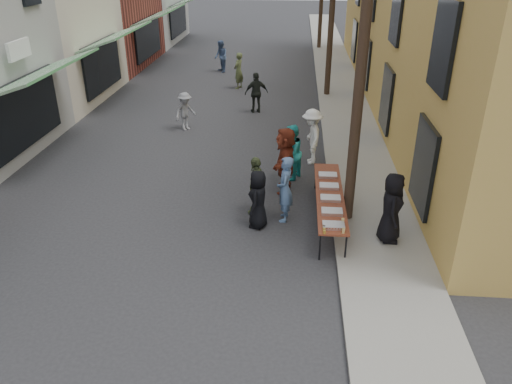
% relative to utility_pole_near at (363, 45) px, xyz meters
% --- Properties ---
extents(ground, '(120.00, 120.00, 0.00)m').
position_rel_utility_pole_near_xyz_m(ground, '(-4.30, -3.00, -4.50)').
color(ground, '#28282B').
rests_on(ground, ground).
extents(sidewalk, '(2.20, 60.00, 0.10)m').
position_rel_utility_pole_near_xyz_m(sidewalk, '(0.70, 12.00, -4.45)').
color(sidewalk, gray).
rests_on(sidewalk, ground).
extents(storefront_row, '(8.00, 37.00, 9.00)m').
position_rel_utility_pole_near_xyz_m(storefront_row, '(-14.30, 11.96, -0.38)').
color(storefront_row, maroon).
rests_on(storefront_row, ground).
extents(utility_pole_near, '(0.26, 0.26, 9.00)m').
position_rel_utility_pole_near_xyz_m(utility_pole_near, '(0.00, 0.00, 0.00)').
color(utility_pole_near, '#2D2116').
rests_on(utility_pole_near, ground).
extents(serving_table, '(0.70, 4.00, 0.75)m').
position_rel_utility_pole_near_xyz_m(serving_table, '(-0.50, -0.03, -3.79)').
color(serving_table, maroon).
rests_on(serving_table, ground).
extents(catering_tray_sausage, '(0.50, 0.33, 0.08)m').
position_rel_utility_pole_near_xyz_m(catering_tray_sausage, '(-0.50, -1.68, -3.71)').
color(catering_tray_sausage, maroon).
rests_on(catering_tray_sausage, serving_table).
extents(catering_tray_foil_b, '(0.50, 0.33, 0.08)m').
position_rel_utility_pole_near_xyz_m(catering_tray_foil_b, '(-0.50, -1.03, -3.71)').
color(catering_tray_foil_b, '#B2B2B7').
rests_on(catering_tray_foil_b, serving_table).
extents(catering_tray_buns, '(0.50, 0.33, 0.08)m').
position_rel_utility_pole_near_xyz_m(catering_tray_buns, '(-0.50, -0.33, -3.71)').
color(catering_tray_buns, tan).
rests_on(catering_tray_buns, serving_table).
extents(catering_tray_foil_d, '(0.50, 0.33, 0.08)m').
position_rel_utility_pole_near_xyz_m(catering_tray_foil_d, '(-0.50, 0.37, -3.71)').
color(catering_tray_foil_d, '#B2B2B7').
rests_on(catering_tray_foil_d, serving_table).
extents(catering_tray_buns_end, '(0.50, 0.33, 0.08)m').
position_rel_utility_pole_near_xyz_m(catering_tray_buns_end, '(-0.50, 1.07, -3.71)').
color(catering_tray_buns_end, tan).
rests_on(catering_tray_buns_end, serving_table).
extents(condiment_jar_a, '(0.07, 0.07, 0.08)m').
position_rel_utility_pole_near_xyz_m(condiment_jar_a, '(-0.72, -1.98, -3.71)').
color(condiment_jar_a, '#A57F26').
rests_on(condiment_jar_a, serving_table).
extents(condiment_jar_b, '(0.07, 0.07, 0.08)m').
position_rel_utility_pole_near_xyz_m(condiment_jar_b, '(-0.72, -1.88, -3.71)').
color(condiment_jar_b, '#A57F26').
rests_on(condiment_jar_b, serving_table).
extents(condiment_jar_c, '(0.07, 0.07, 0.08)m').
position_rel_utility_pole_near_xyz_m(condiment_jar_c, '(-0.72, -1.78, -3.71)').
color(condiment_jar_c, '#A57F26').
rests_on(condiment_jar_c, serving_table).
extents(cup_stack, '(0.08, 0.08, 0.12)m').
position_rel_utility_pole_near_xyz_m(cup_stack, '(-0.30, -1.93, -3.69)').
color(cup_stack, tan).
rests_on(cup_stack, serving_table).
extents(guest_front_a, '(0.63, 0.83, 1.54)m').
position_rel_utility_pole_near_xyz_m(guest_front_a, '(-2.31, -0.49, -3.73)').
color(guest_front_a, black).
rests_on(guest_front_a, ground).
extents(guest_front_b, '(0.44, 0.65, 1.76)m').
position_rel_utility_pole_near_xyz_m(guest_front_b, '(-1.65, -0.09, -3.62)').
color(guest_front_b, '#51709D').
rests_on(guest_front_b, ground).
extents(guest_front_c, '(0.95, 1.04, 1.73)m').
position_rel_utility_pole_near_xyz_m(guest_front_c, '(-1.54, 2.46, -3.64)').
color(guest_front_c, '#29ACAC').
rests_on(guest_front_c, ground).
extents(guest_front_d, '(0.78, 1.23, 1.82)m').
position_rel_utility_pole_near_xyz_m(guest_front_d, '(-0.90, 3.81, -3.59)').
color(guest_front_d, white).
rests_on(guest_front_d, ground).
extents(guest_front_e, '(0.56, 1.00, 1.62)m').
position_rel_utility_pole_near_xyz_m(guest_front_e, '(-2.42, 0.23, -3.69)').
color(guest_front_e, '#4D5B34').
rests_on(guest_front_e, ground).
extents(guest_queue_back, '(0.64, 1.82, 1.94)m').
position_rel_utility_pole_near_xyz_m(guest_queue_back, '(-1.70, 1.65, -3.53)').
color(guest_queue_back, maroon).
rests_on(guest_queue_back, ground).
extents(server, '(0.62, 0.89, 1.74)m').
position_rel_utility_pole_near_xyz_m(server, '(0.87, -1.06, -3.53)').
color(server, black).
rests_on(server, sidewalk).
extents(passerby_left, '(1.02, 1.09, 1.48)m').
position_rel_utility_pole_near_xyz_m(passerby_left, '(-5.69, 6.70, -3.76)').
color(passerby_left, gray).
rests_on(passerby_left, ground).
extents(passerby_mid, '(1.08, 0.71, 1.71)m').
position_rel_utility_pole_near_xyz_m(passerby_mid, '(-3.14, 9.16, -3.64)').
color(passerby_mid, black).
rests_on(passerby_mid, ground).
extents(passerby_right, '(0.63, 0.75, 1.76)m').
position_rel_utility_pole_near_xyz_m(passerby_right, '(-4.34, 13.06, -3.62)').
color(passerby_right, '#4B5632').
rests_on(passerby_right, ground).
extents(passerby_far, '(0.97, 1.05, 1.74)m').
position_rel_utility_pole_near_xyz_m(passerby_far, '(-5.72, 16.50, -3.63)').
color(passerby_far, '#435982').
rests_on(passerby_far, ground).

